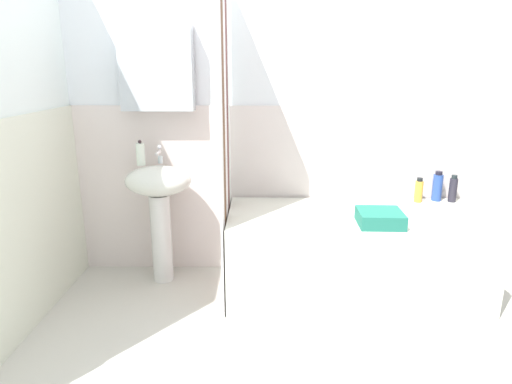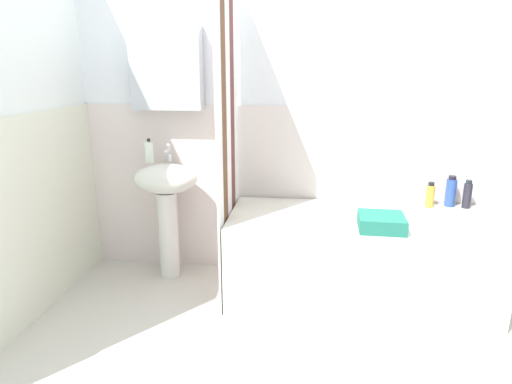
# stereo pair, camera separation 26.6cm
# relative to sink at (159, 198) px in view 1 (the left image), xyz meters

# --- Properties ---
(ground_plane) EXTENTS (4.80, 5.60, 0.04)m
(ground_plane) POSITION_rel_sink_xyz_m (0.92, -1.03, -0.62)
(ground_plane) COLOR beige
(wall_back_tiled) EXTENTS (3.60, 0.18, 2.40)m
(wall_back_tiled) POSITION_rel_sink_xyz_m (0.86, 0.23, 0.54)
(wall_back_tiled) COLOR white
(wall_back_tiled) RESTS_ON ground_plane
(sink) EXTENTS (0.44, 0.34, 0.82)m
(sink) POSITION_rel_sink_xyz_m (0.00, 0.00, 0.00)
(sink) COLOR silver
(sink) RESTS_ON ground_plane
(faucet) EXTENTS (0.03, 0.12, 0.12)m
(faucet) POSITION_rel_sink_xyz_m (-0.00, 0.08, 0.28)
(faucet) COLOR silver
(faucet) RESTS_ON sink
(soap_dispenser) EXTENTS (0.06, 0.06, 0.17)m
(soap_dispenser) POSITION_rel_sink_xyz_m (-0.11, 0.04, 0.29)
(soap_dispenser) COLOR white
(soap_dispenser) RESTS_ON sink
(bathtub) EXTENTS (1.63, 0.69, 0.55)m
(bathtub) POSITION_rel_sink_xyz_m (1.30, -0.15, -0.33)
(bathtub) COLOR silver
(bathtub) RESTS_ON ground_plane
(shower_curtain) EXTENTS (0.01, 0.69, 2.00)m
(shower_curtain) POSITION_rel_sink_xyz_m (0.47, -0.15, 0.40)
(shower_curtain) COLOR white
(shower_curtain) RESTS_ON ground_plane
(lotion_bottle) EXTENTS (0.05, 0.05, 0.19)m
(lotion_bottle) POSITION_rel_sink_xyz_m (2.01, 0.11, 0.04)
(lotion_bottle) COLOR #2A2732
(lotion_bottle) RESTS_ON bathtub
(body_wash_bottle) EXTENTS (0.07, 0.07, 0.21)m
(body_wash_bottle) POSITION_rel_sink_xyz_m (1.91, 0.14, 0.05)
(body_wash_bottle) COLOR #2B4A9C
(body_wash_bottle) RESTS_ON bathtub
(conditioner_bottle) EXTENTS (0.05, 0.05, 0.17)m
(conditioner_bottle) POSITION_rel_sink_xyz_m (1.77, 0.10, 0.03)
(conditioner_bottle) COLOR gold
(conditioner_bottle) RESTS_ON bathtub
(towel_folded) EXTENTS (0.26, 0.25, 0.08)m
(towel_folded) POSITION_rel_sink_xyz_m (1.39, -0.37, -0.01)
(towel_folded) COLOR #237561
(towel_folded) RESTS_ON bathtub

